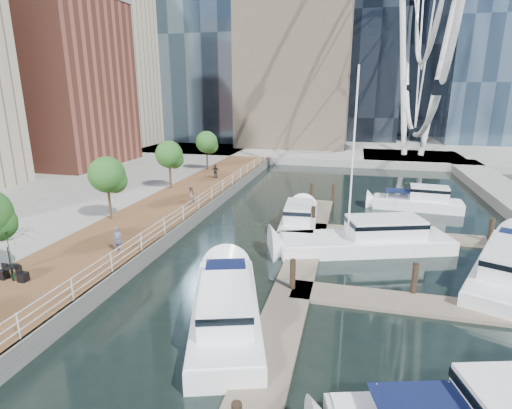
{
  "coord_description": "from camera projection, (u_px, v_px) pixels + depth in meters",
  "views": [
    {
      "loc": [
        5.67,
        -10.57,
        9.94
      ],
      "look_at": [
        -0.27,
        13.39,
        3.0
      ],
      "focal_mm": 28.0,
      "sensor_mm": 36.0,
      "label": 1
    }
  ],
  "objects": [
    {
      "name": "pedestrian_near",
      "position": [
        118.0,
        239.0,
        23.07
      ],
      "size": [
        0.61,
        0.46,
        1.5
      ],
      "primitive_type": "imported",
      "rotation": [
        0.0,
        0.0,
        0.2
      ],
      "color": "#50546B",
      "rests_on": "boardwalk"
    },
    {
      "name": "pier",
      "position": [
        412.0,
        159.0,
        59.1
      ],
      "size": [
        14.0,
        12.0,
        1.0
      ],
      "primitive_type": "cube",
      "color": "gray",
      "rests_on": "ground"
    },
    {
      "name": "boardwalk",
      "position": [
        148.0,
        223.0,
        29.85
      ],
      "size": [
        6.0,
        60.0,
        1.0
      ],
      "primitive_type": "cube",
      "color": "brown",
      "rests_on": "ground"
    },
    {
      "name": "street_trees",
      "position": [
        107.0,
        175.0,
        28.44
      ],
      "size": [
        2.6,
        42.6,
        4.6
      ],
      "color": "#3F2B1C",
      "rests_on": "ground"
    },
    {
      "name": "land_far",
      "position": [
        335.0,
        128.0,
        109.06
      ],
      "size": [
        200.0,
        114.0,
        1.0
      ],
      "primitive_type": "cube",
      "color": "gray",
      "rests_on": "ground"
    },
    {
      "name": "pedestrian_mid",
      "position": [
        190.0,
        195.0,
        32.71
      ],
      "size": [
        0.77,
        0.9,
        1.62
      ],
      "primitive_type": "imported",
      "rotation": [
        0.0,
        0.0,
        -1.8
      ],
      "color": "#7C6656",
      "rests_on": "boardwalk"
    },
    {
      "name": "floating_docks",
      "position": [
        391.0,
        277.0,
        21.23
      ],
      "size": [
        16.0,
        34.0,
        2.6
      ],
      "color": "#6D6051",
      "rests_on": "ground"
    },
    {
      "name": "seawall",
      "position": [
        185.0,
        226.0,
        29.15
      ],
      "size": [
        0.25,
        60.0,
        1.0
      ],
      "primitive_type": "cube",
      "color": "#595954",
      "rests_on": "ground"
    },
    {
      "name": "pedestrian_far",
      "position": [
        216.0,
        171.0,
        43.15
      ],
      "size": [
        0.93,
        0.53,
        1.49
      ],
      "primitive_type": "imported",
      "rotation": [
        0.0,
        0.0,
        2.94
      ],
      "color": "#2C3138",
      "rests_on": "boardwalk"
    },
    {
      "name": "moored_yachts",
      "position": [
        372.0,
        260.0,
        24.49
      ],
      "size": [
        20.88,
        35.4,
        11.5
      ],
      "color": "white",
      "rests_on": "ground"
    },
    {
      "name": "railing",
      "position": [
        183.0,
        213.0,
        28.9
      ],
      "size": [
        0.1,
        60.0,
        1.05
      ],
      "primitive_type": null,
      "color": "white",
      "rests_on": "boardwalk"
    },
    {
      "name": "ground",
      "position": [
        171.0,
        389.0,
        13.88
      ],
      "size": [
        520.0,
        520.0,
        0.0
      ],
      "primitive_type": "plane",
      "color": "black",
      "rests_on": "ground"
    }
  ]
}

